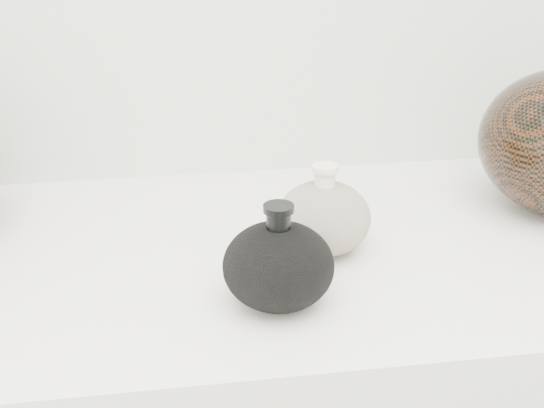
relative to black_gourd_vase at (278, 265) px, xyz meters
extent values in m
cube|color=silver|center=(0.03, 0.13, -0.06)|extent=(1.20, 0.50, 0.03)
ellipsoid|color=black|center=(0.00, 0.00, 0.00)|extent=(0.12, 0.12, 0.09)
cylinder|color=black|center=(0.00, 0.00, 0.05)|extent=(0.03, 0.03, 0.03)
cylinder|color=black|center=(0.00, 0.00, 0.06)|extent=(0.03, 0.03, 0.01)
ellipsoid|color=beige|center=(0.07, 0.11, 0.00)|extent=(0.14, 0.14, 0.09)
cylinder|color=beige|center=(0.07, 0.11, 0.05)|extent=(0.03, 0.03, 0.03)
cylinder|color=beige|center=(0.07, 0.11, 0.06)|extent=(0.04, 0.04, 0.01)
camera|label=1|loc=(-0.11, -0.67, 0.37)|focal=50.00mm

